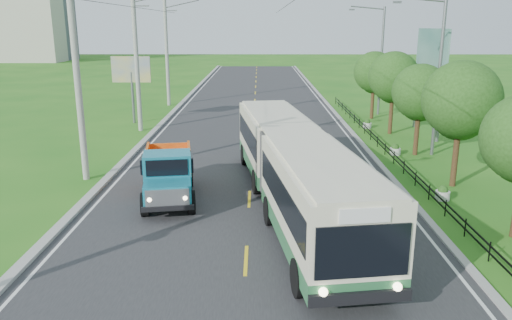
{
  "coord_description": "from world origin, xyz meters",
  "views": [
    {
      "loc": [
        0.42,
        -15.03,
        7.53
      ],
      "look_at": [
        0.3,
        5.71,
        1.9
      ],
      "focal_mm": 35.0,
      "sensor_mm": 36.0,
      "label": 1
    }
  ],
  "objects_px": {
    "streetlight_mid": "(437,72)",
    "planter_mid": "(395,150)",
    "tree_third": "(461,104)",
    "tree_fourth": "(420,95)",
    "planter_near": "(443,194)",
    "streetlight_far": "(380,57)",
    "pole_far": "(167,52)",
    "pole_near": "(78,78)",
    "tree_back": "(374,74)",
    "pole_mid": "(137,60)",
    "planter_far": "(367,124)",
    "tree_fifth": "(394,79)",
    "billboard_right": "(431,58)",
    "dump_truck": "(168,171)",
    "bus": "(293,164)"
  },
  "relations": [
    {
      "from": "tree_third",
      "to": "streetlight_mid",
      "type": "bearing_deg",
      "value": 82.36
    },
    {
      "from": "tree_third",
      "to": "bus",
      "type": "distance_m",
      "value": 8.89
    },
    {
      "from": "planter_near",
      "to": "dump_truck",
      "type": "distance_m",
      "value": 12.22
    },
    {
      "from": "planter_near",
      "to": "planter_mid",
      "type": "distance_m",
      "value": 8.0
    },
    {
      "from": "tree_back",
      "to": "streetlight_mid",
      "type": "xyz_separation_m",
      "value": [
        0.79,
        -12.14,
        1.25
      ]
    },
    {
      "from": "streetlight_mid",
      "to": "bus",
      "type": "height_order",
      "value": "streetlight_mid"
    },
    {
      "from": "tree_third",
      "to": "pole_far",
      "type": "bearing_deg",
      "value": 126.09
    },
    {
      "from": "planter_near",
      "to": "planter_mid",
      "type": "relative_size",
      "value": 1.0
    },
    {
      "from": "tree_third",
      "to": "planter_far",
      "type": "distance_m",
      "value": 14.4
    },
    {
      "from": "pole_mid",
      "to": "streetlight_far",
      "type": "bearing_deg",
      "value": 20.32
    },
    {
      "from": "tree_back",
      "to": "bus",
      "type": "distance_m",
      "value": 22.83
    },
    {
      "from": "tree_fourth",
      "to": "planter_far",
      "type": "xyz_separation_m",
      "value": [
        -1.26,
        7.86,
        -3.3
      ]
    },
    {
      "from": "pole_mid",
      "to": "streetlight_far",
      "type": "relative_size",
      "value": 1.1
    },
    {
      "from": "streetlight_mid",
      "to": "streetlight_far",
      "type": "height_order",
      "value": "same"
    },
    {
      "from": "pole_mid",
      "to": "pole_far",
      "type": "bearing_deg",
      "value": 90.0
    },
    {
      "from": "streetlight_mid",
      "to": "planter_mid",
      "type": "xyz_separation_m",
      "value": [
        -2.04,
        -0.0,
        -4.62
      ]
    },
    {
      "from": "tree_fourth",
      "to": "bus",
      "type": "relative_size",
      "value": 0.31
    },
    {
      "from": "tree_back",
      "to": "billboard_right",
      "type": "relative_size",
      "value": 0.75
    },
    {
      "from": "pole_mid",
      "to": "dump_truck",
      "type": "relative_size",
      "value": 1.73
    },
    {
      "from": "pole_near",
      "to": "tree_back",
      "type": "distance_m",
      "value": 24.98
    },
    {
      "from": "pole_near",
      "to": "dump_truck",
      "type": "distance_m",
      "value": 6.72
    },
    {
      "from": "tree_third",
      "to": "streetlight_mid",
      "type": "distance_m",
      "value": 5.98
    },
    {
      "from": "tree_back",
      "to": "streetlight_far",
      "type": "xyz_separation_m",
      "value": [
        0.79,
        1.86,
        1.25
      ]
    },
    {
      "from": "tree_fifth",
      "to": "billboard_right",
      "type": "xyz_separation_m",
      "value": [
        2.44,
        -0.14,
        1.49
      ]
    },
    {
      "from": "tree_fifth",
      "to": "streetlight_far",
      "type": "xyz_separation_m",
      "value": [
        0.79,
        7.86,
        1.05
      ]
    },
    {
      "from": "streetlight_mid",
      "to": "pole_near",
      "type": "bearing_deg",
      "value": -165.19
    },
    {
      "from": "streetlight_mid",
      "to": "planter_mid",
      "type": "distance_m",
      "value": 5.05
    },
    {
      "from": "tree_fourth",
      "to": "planter_near",
      "type": "height_order",
      "value": "tree_fourth"
    },
    {
      "from": "tree_fourth",
      "to": "planter_far",
      "type": "height_order",
      "value": "tree_fourth"
    },
    {
      "from": "pole_far",
      "to": "tree_third",
      "type": "xyz_separation_m",
      "value": [
        18.12,
        -24.86,
        -1.11
      ]
    },
    {
      "from": "dump_truck",
      "to": "pole_far",
      "type": "bearing_deg",
      "value": 90.81
    },
    {
      "from": "pole_mid",
      "to": "planter_far",
      "type": "relative_size",
      "value": 14.93
    },
    {
      "from": "planter_near",
      "to": "planter_far",
      "type": "height_order",
      "value": "same"
    },
    {
      "from": "pole_mid",
      "to": "planter_mid",
      "type": "height_order",
      "value": "pole_mid"
    },
    {
      "from": "pole_mid",
      "to": "streetlight_far",
      "type": "height_order",
      "value": "pole_mid"
    },
    {
      "from": "pole_near",
      "to": "bus",
      "type": "height_order",
      "value": "pole_near"
    },
    {
      "from": "planter_mid",
      "to": "planter_far",
      "type": "height_order",
      "value": "same"
    },
    {
      "from": "planter_near",
      "to": "billboard_right",
      "type": "relative_size",
      "value": 0.09
    },
    {
      "from": "pole_near",
      "to": "pole_mid",
      "type": "height_order",
      "value": "same"
    },
    {
      "from": "streetlight_mid",
      "to": "planter_near",
      "type": "relative_size",
      "value": 13.54
    },
    {
      "from": "pole_far",
      "to": "tree_fourth",
      "type": "relative_size",
      "value": 1.85
    },
    {
      "from": "planter_near",
      "to": "bus",
      "type": "xyz_separation_m",
      "value": [
        -6.75,
        -1.17,
        1.69
      ]
    },
    {
      "from": "streetlight_mid",
      "to": "planter_near",
      "type": "distance_m",
      "value": 9.46
    },
    {
      "from": "tree_third",
      "to": "streetlight_far",
      "type": "height_order",
      "value": "streetlight_far"
    },
    {
      "from": "pole_near",
      "to": "pole_mid",
      "type": "bearing_deg",
      "value": 90.0
    },
    {
      "from": "pole_far",
      "to": "billboard_right",
      "type": "bearing_deg",
      "value": -32.3
    },
    {
      "from": "tree_third",
      "to": "planter_near",
      "type": "relative_size",
      "value": 8.96
    },
    {
      "from": "bus",
      "to": "dump_truck",
      "type": "xyz_separation_m",
      "value": [
        -5.43,
        1.18,
        -0.66
      ]
    },
    {
      "from": "dump_truck",
      "to": "tree_third",
      "type": "bearing_deg",
      "value": -0.04
    },
    {
      "from": "streetlight_far",
      "to": "planter_mid",
      "type": "relative_size",
      "value": 13.54
    }
  ]
}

